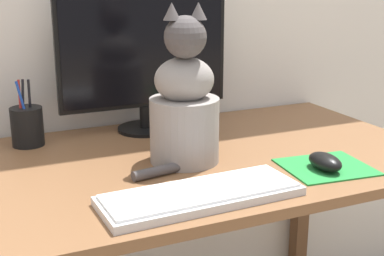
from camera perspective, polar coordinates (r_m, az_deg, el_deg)
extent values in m
cube|color=brown|center=(1.36, -3.22, -3.99)|extent=(1.44, 0.74, 0.02)
cube|color=brown|center=(2.08, 11.50, -8.04)|extent=(0.05, 0.05, 0.72)
cylinder|color=black|center=(1.62, -4.93, -0.05)|extent=(0.17, 0.17, 0.01)
cylinder|color=black|center=(1.61, -4.96, 1.23)|extent=(0.04, 0.04, 0.06)
cube|color=black|center=(1.57, -5.14, 8.17)|extent=(0.51, 0.02, 0.33)
cube|color=black|center=(1.56, -5.02, 8.13)|extent=(0.49, 0.00, 0.30)
cube|color=silver|center=(1.12, 0.96, -7.26)|extent=(0.43, 0.16, 0.02)
cube|color=white|center=(1.12, 0.96, -6.69)|extent=(0.41, 0.15, 0.01)
cube|color=#238438|center=(1.34, 14.10, -4.06)|extent=(0.22, 0.20, 0.00)
ellipsoid|color=black|center=(1.31, 14.01, -3.51)|extent=(0.06, 0.10, 0.04)
cylinder|color=gray|center=(1.33, -0.81, -0.22)|extent=(0.20, 0.20, 0.16)
ellipsoid|color=gray|center=(1.30, -0.83, 5.16)|extent=(0.17, 0.15, 0.11)
sphere|color=#474242|center=(1.27, -0.72, 9.67)|extent=(0.12, 0.12, 0.10)
cone|color=#474242|center=(1.26, -2.17, 12.34)|extent=(0.05, 0.05, 0.04)
cone|color=#474242|center=(1.27, 0.69, 12.39)|extent=(0.05, 0.05, 0.04)
cylinder|color=#474242|center=(1.27, -1.99, -4.25)|extent=(0.22, 0.06, 0.02)
cylinder|color=black|center=(1.52, -17.17, 0.15)|extent=(0.09, 0.09, 0.11)
cylinder|color=black|center=(1.51, -16.90, 2.39)|extent=(0.01, 0.01, 0.14)
cylinder|color=#1E47B2|center=(1.50, -17.54, 2.19)|extent=(0.03, 0.02, 0.14)
cylinder|color=red|center=(1.51, -17.84, 2.28)|extent=(0.01, 0.03, 0.14)
cylinder|color=black|center=(1.52, -17.58, 2.34)|extent=(0.02, 0.02, 0.14)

